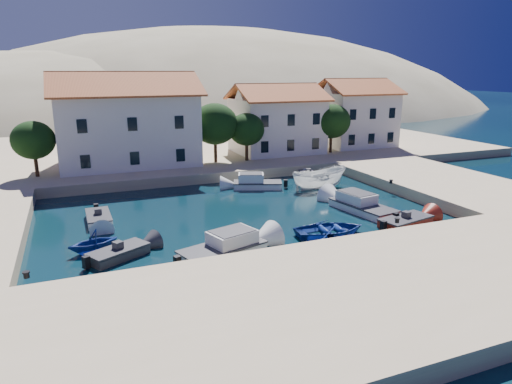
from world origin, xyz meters
The scene contains 20 objects.
ground centered at (0.00, 0.00, 0.00)m, with size 400.00×400.00×0.00m, color black.
quay_south centered at (0.00, -6.00, 0.50)m, with size 52.00×12.00×1.00m, color tan.
quay_east centered at (20.50, 10.00, 0.50)m, with size 11.00×20.00×1.00m, color tan.
quay_north centered at (2.00, 38.00, 0.50)m, with size 80.00×36.00×1.00m, color tan.
hills centered at (20.64, 123.62, -23.40)m, with size 254.00×176.00×99.00m.
building_left centered at (-6.00, 28.00, 5.94)m, with size 14.70×9.45×9.70m.
building_mid centered at (12.00, 29.00, 5.22)m, with size 10.50×8.40×8.30m.
building_right centered at (24.00, 30.00, 5.47)m, with size 9.45×8.40×8.80m.
trees centered at (4.51, 25.46, 4.84)m, with size 37.30×5.30×6.45m.
bollards centered at (2.80, 3.87, 1.15)m, with size 29.36×9.56×0.30m.
motorboat_grey_sw centered at (-9.67, 4.08, 0.30)m, with size 3.90×3.11×1.25m.
cabin_cruiser_south centered at (-3.81, 2.11, 0.48)m, with size 5.73×3.73×1.60m.
rowboat_south centered at (4.10, 2.84, 0.00)m, with size 3.49×4.89×1.01m, color navy.
motorboat_red_se centered at (10.15, 2.44, 0.29)m, with size 4.39×2.66×1.25m.
cabin_cruiser_east centered at (9.24, 6.40, 0.48)m, with size 3.21×5.98×1.60m.
boat_east centered at (9.65, 14.10, 0.00)m, with size 2.14×5.70×2.20m, color silver.
motorboat_white_ne centered at (10.72, 18.20, 0.30)m, with size 2.19×3.36×1.25m.
rowboat_west centered at (-10.99, 5.66, 0.00)m, with size 2.60×3.01×1.59m, color navy.
motorboat_white_west centered at (-10.33, 11.57, 0.29)m, with size 1.73×3.80×1.25m.
cabin_cruiser_north centered at (4.37, 16.53, 0.48)m, with size 4.95×3.45×1.60m.
Camera 1 is at (-11.57, -22.41, 10.82)m, focal length 32.00 mm.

